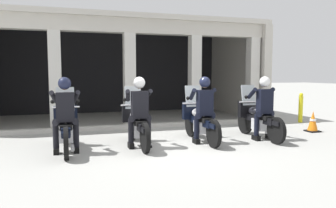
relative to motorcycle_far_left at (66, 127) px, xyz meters
name	(u,v)px	position (x,y,z in m)	size (l,w,h in m)	color
ground_plane	(144,126)	(2.35, 2.69, -0.50)	(80.00, 80.00, 0.00)	#999993
station_building	(118,59)	(1.92, 5.14, 1.69)	(9.89, 4.60, 3.50)	black
kerb_strip	(133,126)	(1.92, 2.33, -0.44)	(9.39, 0.24, 0.12)	#B7B5AD
motorcycle_far_left	(66,127)	(0.00, 0.00, 0.00)	(0.62, 2.04, 1.35)	black
police_officer_far_left	(65,108)	(0.00, -0.28, 0.44)	(0.63, 0.61, 1.58)	black
motorcycle_center_left	(137,124)	(1.57, 0.05, 0.00)	(0.62, 2.04, 1.35)	black
police_officer_center_left	(139,106)	(1.57, -0.23, 0.44)	(0.63, 0.61, 1.58)	black
motorcycle_center_right	(199,121)	(3.14, 0.06, 0.00)	(0.62, 2.04, 1.35)	black
police_officer_center_right	(204,104)	(3.14, -0.22, 0.44)	(0.63, 0.61, 1.58)	black
motorcycle_far_right	(257,118)	(4.71, -0.02, 0.00)	(0.62, 2.04, 1.35)	black
police_officer_far_right	(264,102)	(4.71, -0.31, 0.44)	(0.63, 0.61, 1.58)	black
traffic_cone_flank	(313,122)	(6.71, 0.24, -0.21)	(0.34, 0.34, 0.59)	black
bollard_kerbside	(301,108)	(7.60, 1.84, 0.00)	(0.14, 0.14, 1.01)	yellow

